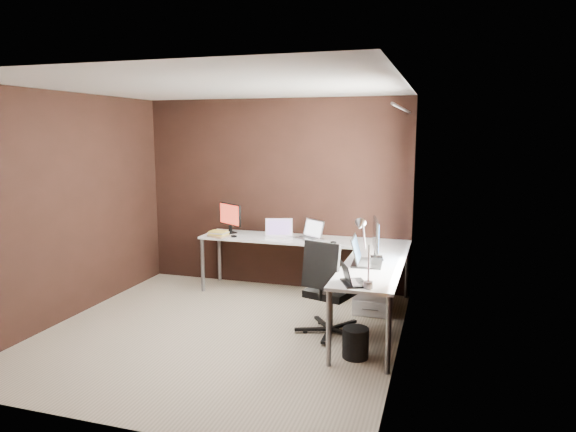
{
  "coord_description": "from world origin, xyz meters",
  "views": [
    {
      "loc": [
        2.16,
        -4.64,
        2.07
      ],
      "look_at": [
        0.44,
        0.95,
        1.11
      ],
      "focal_mm": 32.0,
      "sensor_mm": 36.0,
      "label": 1
    }
  ],
  "objects_px": {
    "laptop_silver": "(310,235)",
    "office_chair": "(329,307)",
    "laptop_black_small": "(351,279)",
    "wastebasket": "(356,343)",
    "laptop_white": "(279,233)",
    "laptop_black_big": "(363,258)",
    "drawer_pedestal": "(374,286)",
    "book_stack": "(218,234)",
    "monitor_left": "(230,216)",
    "desk_lamp": "(363,244)",
    "monitor_right": "(376,236)"
  },
  "relations": [
    {
      "from": "laptop_black_big",
      "to": "office_chair",
      "type": "bearing_deg",
      "value": 113.6
    },
    {
      "from": "laptop_silver",
      "to": "wastebasket",
      "type": "relative_size",
      "value": 1.56
    },
    {
      "from": "monitor_right",
      "to": "laptop_black_small",
      "type": "height_order",
      "value": "monitor_right"
    },
    {
      "from": "desk_lamp",
      "to": "wastebasket",
      "type": "distance_m",
      "value": 0.97
    },
    {
      "from": "laptop_white",
      "to": "office_chair",
      "type": "bearing_deg",
      "value": -69.38
    },
    {
      "from": "laptop_white",
      "to": "desk_lamp",
      "type": "xyz_separation_m",
      "value": [
        1.35,
        -1.77,
        0.32
      ]
    },
    {
      "from": "monitor_right",
      "to": "office_chair",
      "type": "relative_size",
      "value": 0.51
    },
    {
      "from": "laptop_silver",
      "to": "book_stack",
      "type": "xyz_separation_m",
      "value": [
        -1.16,
        -0.22,
        -0.02
      ]
    },
    {
      "from": "monitor_left",
      "to": "laptop_silver",
      "type": "relative_size",
      "value": 0.9
    },
    {
      "from": "laptop_white",
      "to": "laptop_black_big",
      "type": "relative_size",
      "value": 0.91
    },
    {
      "from": "monitor_right",
      "to": "laptop_silver",
      "type": "bearing_deg",
      "value": 37.79
    },
    {
      "from": "monitor_left",
      "to": "monitor_right",
      "type": "distance_m",
      "value": 2.22
    },
    {
      "from": "laptop_white",
      "to": "laptop_black_small",
      "type": "xyz_separation_m",
      "value": [
        1.25,
        -1.76,
        -0.01
      ]
    },
    {
      "from": "laptop_black_big",
      "to": "wastebasket",
      "type": "height_order",
      "value": "laptop_black_big"
    },
    {
      "from": "monitor_left",
      "to": "wastebasket",
      "type": "height_order",
      "value": "monitor_left"
    },
    {
      "from": "wastebasket",
      "to": "laptop_black_big",
      "type": "bearing_deg",
      "value": 94.02
    },
    {
      "from": "drawer_pedestal",
      "to": "laptop_black_big",
      "type": "height_order",
      "value": "laptop_black_big"
    },
    {
      "from": "monitor_right",
      "to": "office_chair",
      "type": "xyz_separation_m",
      "value": [
        -0.41,
        -0.41,
        -0.68
      ]
    },
    {
      "from": "laptop_black_small",
      "to": "book_stack",
      "type": "relative_size",
      "value": 1.21
    },
    {
      "from": "book_stack",
      "to": "desk_lamp",
      "type": "distance_m",
      "value": 2.66
    },
    {
      "from": "drawer_pedestal",
      "to": "laptop_white",
      "type": "bearing_deg",
      "value": 165.15
    },
    {
      "from": "laptop_white",
      "to": "wastebasket",
      "type": "distance_m",
      "value": 2.19
    },
    {
      "from": "office_chair",
      "to": "drawer_pedestal",
      "type": "bearing_deg",
      "value": 84.01
    },
    {
      "from": "drawer_pedestal",
      "to": "wastebasket",
      "type": "distance_m",
      "value": 1.33
    },
    {
      "from": "laptop_silver",
      "to": "office_chair",
      "type": "bearing_deg",
      "value": -30.48
    },
    {
      "from": "office_chair",
      "to": "laptop_black_small",
      "type": "bearing_deg",
      "value": -43.69
    },
    {
      "from": "monitor_left",
      "to": "book_stack",
      "type": "relative_size",
      "value": 1.41
    },
    {
      "from": "drawer_pedestal",
      "to": "monitor_left",
      "type": "bearing_deg",
      "value": 167.71
    },
    {
      "from": "book_stack",
      "to": "wastebasket",
      "type": "distance_m",
      "value": 2.59
    },
    {
      "from": "monitor_right",
      "to": "desk_lamp",
      "type": "relative_size",
      "value": 0.86
    },
    {
      "from": "laptop_silver",
      "to": "laptop_black_small",
      "type": "height_order",
      "value": "laptop_silver"
    },
    {
      "from": "laptop_white",
      "to": "wastebasket",
      "type": "xyz_separation_m",
      "value": [
        1.28,
        -1.66,
        -0.64
      ]
    },
    {
      "from": "laptop_silver",
      "to": "desk_lamp",
      "type": "distance_m",
      "value": 2.06
    },
    {
      "from": "laptop_silver",
      "to": "desk_lamp",
      "type": "height_order",
      "value": "desk_lamp"
    },
    {
      "from": "laptop_white",
      "to": "book_stack",
      "type": "relative_size",
      "value": 1.45
    },
    {
      "from": "laptop_black_big",
      "to": "laptop_white",
      "type": "bearing_deg",
      "value": 46.88
    },
    {
      "from": "monitor_left",
      "to": "book_stack",
      "type": "xyz_separation_m",
      "value": [
        -0.04,
        -0.28,
        -0.19
      ]
    },
    {
      "from": "monitor_right",
      "to": "book_stack",
      "type": "bearing_deg",
      "value": 62.95
    },
    {
      "from": "laptop_white",
      "to": "laptop_black_big",
      "type": "bearing_deg",
      "value": -56.68
    },
    {
      "from": "wastebasket",
      "to": "drawer_pedestal",
      "type": "bearing_deg",
      "value": 90.53
    },
    {
      "from": "monitor_left",
      "to": "laptop_black_small",
      "type": "xyz_separation_m",
      "value": [
        1.97,
        -1.85,
        -0.18
      ]
    },
    {
      "from": "laptop_black_small",
      "to": "wastebasket",
      "type": "xyz_separation_m",
      "value": [
        0.03,
        0.1,
        -0.63
      ]
    },
    {
      "from": "laptop_white",
      "to": "laptop_black_small",
      "type": "height_order",
      "value": "laptop_white"
    },
    {
      "from": "office_chair",
      "to": "wastebasket",
      "type": "height_order",
      "value": "office_chair"
    },
    {
      "from": "laptop_silver",
      "to": "wastebasket",
      "type": "distance_m",
      "value": 2.01
    },
    {
      "from": "laptop_silver",
      "to": "office_chair",
      "type": "xyz_separation_m",
      "value": [
        0.52,
        -1.21,
        -0.49
      ]
    },
    {
      "from": "laptop_black_big",
      "to": "book_stack",
      "type": "bearing_deg",
      "value": 63.72
    },
    {
      "from": "laptop_black_big",
      "to": "book_stack",
      "type": "height_order",
      "value": "laptop_black_big"
    },
    {
      "from": "monitor_left",
      "to": "monitor_right",
      "type": "relative_size",
      "value": 0.78
    },
    {
      "from": "wastebasket",
      "to": "laptop_black_small",
      "type": "bearing_deg",
      "value": -109.27
    }
  ]
}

